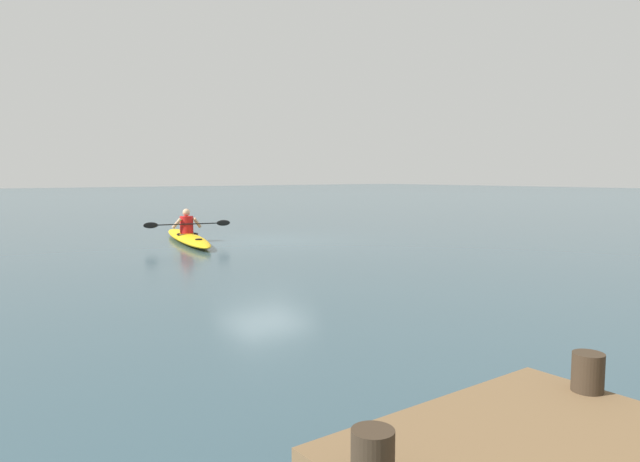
% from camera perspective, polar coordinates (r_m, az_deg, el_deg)
% --- Properties ---
extents(ground_plane, '(160.00, 160.00, 0.00)m').
position_cam_1_polar(ground_plane, '(16.92, -5.47, -0.95)').
color(ground_plane, '#334C56').
extents(kayak, '(1.83, 5.17, 0.25)m').
position_cam_1_polar(kayak, '(16.91, -13.00, -0.64)').
color(kayak, '#EAB214').
rests_on(kayak, ground).
extents(kayaker, '(2.39, 0.68, 0.70)m').
position_cam_1_polar(kayaker, '(16.94, -13.07, 0.75)').
color(kayaker, red).
rests_on(kayaker, kayak).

